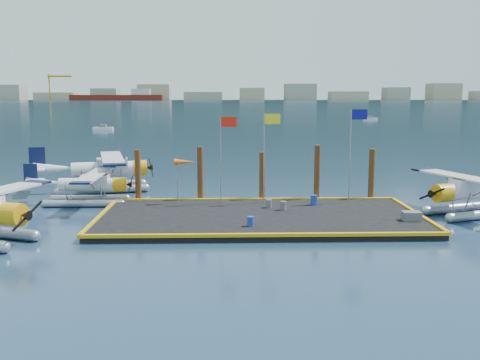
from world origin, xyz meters
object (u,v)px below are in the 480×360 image
object	(u,v)px
drum_3	(251,221)
flagpole_red	(224,146)
seaplane_c	(107,171)
drum_5	(269,204)
flagpole_yellow	(267,144)
piling_1	(200,176)
seaplane_b	(91,187)
piling_4	(371,176)
piling_3	(317,174)
windsock	(184,163)
crate	(411,216)
drum_2	(283,206)
piling_0	(138,177)
flagpole_blue	(353,142)
seaplane_d	(472,193)
drum_4	(314,200)
piling_2	(262,178)

from	to	relation	value
drum_3	flagpole_red	size ratio (longest dim) A/B	0.09
seaplane_c	drum_5	xyz separation A→B (m)	(12.69, -8.95, -0.97)
flagpole_yellow	piling_1	distance (m)	5.52
seaplane_b	piling_4	size ratio (longest dim) A/B	2.10
piling_1	piling_3	xyz separation A→B (m)	(8.50, 0.00, 0.05)
flagpole_yellow	seaplane_c	bearing A→B (deg)	150.27
drum_3	windsock	size ratio (longest dim) A/B	0.18
piling_3	crate	bearing A→B (deg)	-58.17
drum_2	piling_0	size ratio (longest dim) A/B	0.15
flagpole_red	flagpole_blue	world-z (taller)	flagpole_blue
seaplane_b	drum_3	xyz separation A→B (m)	(11.20, -8.46, -0.63)
seaplane_d	drum_2	world-z (taller)	seaplane_d
flagpole_red	piling_0	bearing A→B (deg)	165.54
windsock	seaplane_c	bearing A→B (deg)	133.80
drum_4	drum_2	bearing A→B (deg)	-145.08
drum_3	flagpole_blue	bearing A→B (deg)	42.45
seaplane_d	flagpole_yellow	xyz separation A→B (m)	(-13.30, 2.71, 3.02)
seaplane_c	piling_1	distance (m)	9.76
windsock	piling_0	world-z (taller)	piling_0
drum_2	drum_4	xyz separation A→B (m)	(2.29, 1.60, 0.04)
seaplane_d	drum_5	distance (m)	13.34
drum_2	piling_2	bearing A→B (deg)	105.03
drum_2	piling_3	distance (m)	5.23
drum_3	drum_4	xyz separation A→B (m)	(4.63, 5.90, 0.06)
drum_2	piling_1	distance (m)	7.08
flagpole_yellow	crate	bearing A→B (deg)	-34.25
drum_2	drum_5	distance (m)	1.18
flagpole_yellow	flagpole_blue	xyz separation A→B (m)	(5.99, -0.00, 0.17)
drum_5	windsock	world-z (taller)	windsock
drum_4	piling_2	distance (m)	4.37
piling_0	flagpole_red	bearing A→B (deg)	-14.46
drum_5	flagpole_blue	distance (m)	7.39
flagpole_red	seaplane_c	bearing A→B (deg)	143.20
piling_0	flagpole_blue	bearing A→B (deg)	-6.01
piling_4	drum_3	bearing A→B (deg)	-137.72
piling_1	crate	bearing A→B (deg)	-29.15
flagpole_blue	piling_3	world-z (taller)	flagpole_blue
drum_3	crate	size ratio (longest dim) A/B	0.53
drum_4	piling_2	size ratio (longest dim) A/B	0.18
drum_5	piling_0	xyz separation A→B (m)	(-9.23, 3.31, 1.32)
seaplane_c	crate	bearing A→B (deg)	44.54
piling_4	flagpole_blue	bearing A→B (deg)	-138.42
piling_1	piling_4	world-z (taller)	piling_1
seaplane_d	piling_2	bearing A→B (deg)	53.37
seaplane_b	crate	bearing A→B (deg)	70.98
piling_3	drum_5	bearing A→B (deg)	-138.72
seaplane_b	drum_4	bearing A→B (deg)	81.02
drum_4	piling_4	bearing A→B (deg)	28.50
seaplane_b	piling_0	size ratio (longest dim) A/B	2.10
drum_3	drum_4	size ratio (longest dim) A/B	0.84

